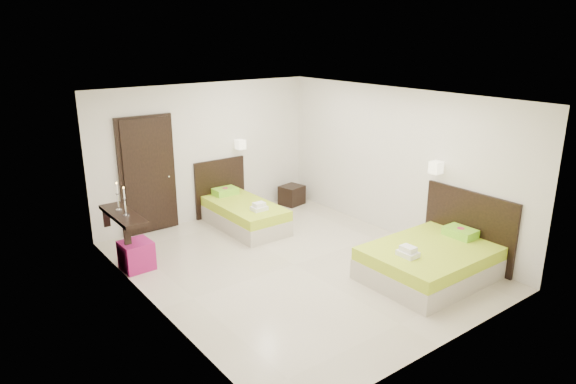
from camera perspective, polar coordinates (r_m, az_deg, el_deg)
floor at (r=8.11m, az=0.72°, el=-8.07°), size 5.50×5.50×0.00m
bed_single at (r=9.61m, az=-5.10°, el=-2.24°), size 1.08×1.80×1.49m
bed_double at (r=7.93m, az=15.78°, el=-7.20°), size 1.87×1.59×1.54m
nightstand at (r=10.81m, az=0.42°, el=-0.34°), size 0.52×0.48×0.40m
ottoman at (r=8.23m, az=-16.48°, el=-6.75°), size 0.46×0.46×0.44m
door at (r=9.42m, az=-15.30°, el=1.75°), size 1.02×0.15×2.14m
console_shelf at (r=8.21m, az=-17.94°, el=-2.48°), size 0.35×1.20×0.78m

